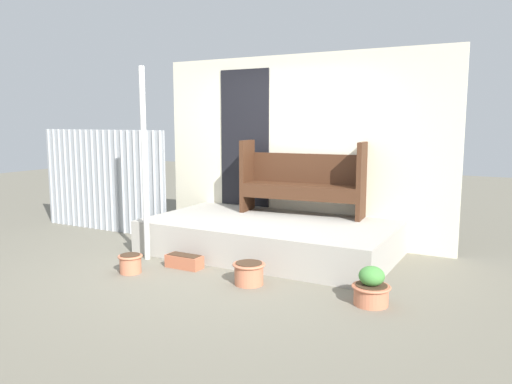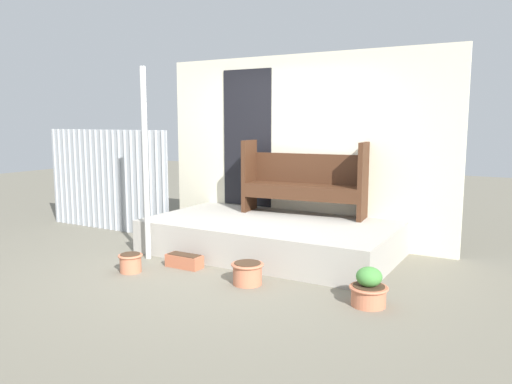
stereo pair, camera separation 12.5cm
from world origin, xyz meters
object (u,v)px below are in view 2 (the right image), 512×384
object	(u,v)px
flower_pot_right	(369,289)
planter_box_rect	(184,261)
support_post	(146,165)
flower_pot_left	(131,262)
flower_pot_middle	(247,272)
bench	(304,179)

from	to	relation	value
flower_pot_right	planter_box_rect	size ratio (longest dim) A/B	0.84
planter_box_rect	support_post	bearing A→B (deg)	172.33
flower_pot_left	flower_pot_middle	bearing A→B (deg)	12.06
flower_pot_left	flower_pot_right	world-z (taller)	flower_pot_right
support_post	flower_pot_middle	distance (m)	1.90
bench	planter_box_rect	size ratio (longest dim) A/B	3.92
flower_pot_right	flower_pot_middle	bearing A→B (deg)	-178.60
support_post	bench	size ratio (longest dim) A/B	1.36
support_post	flower_pot_middle	size ratio (longest dim) A/B	6.77
support_post	flower_pot_middle	world-z (taller)	support_post
bench	flower_pot_right	distance (m)	2.44
flower_pot_middle	flower_pot_right	size ratio (longest dim) A/B	0.94
bench	flower_pot_middle	xyz separation A→B (m)	(0.20, -1.83, -0.79)
flower_pot_left	planter_box_rect	xyz separation A→B (m)	(0.41, 0.45, -0.04)
flower_pot_middle	planter_box_rect	distance (m)	0.96
support_post	planter_box_rect	distance (m)	1.26
flower_pot_left	flower_pot_right	bearing A→B (deg)	6.95
flower_pot_middle	planter_box_rect	xyz separation A→B (m)	(-0.95, 0.16, -0.05)
support_post	bench	world-z (taller)	support_post
bench	flower_pot_middle	world-z (taller)	bench
support_post	flower_pot_left	bearing A→B (deg)	-67.93
flower_pot_middle	planter_box_rect	size ratio (longest dim) A/B	0.79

